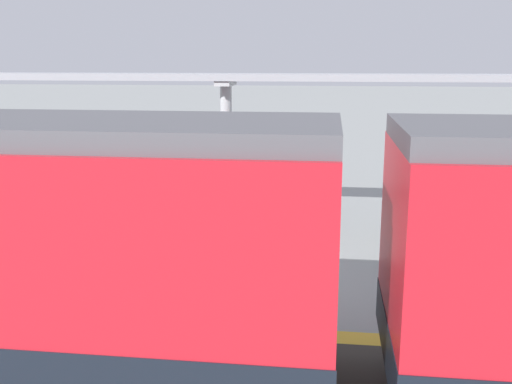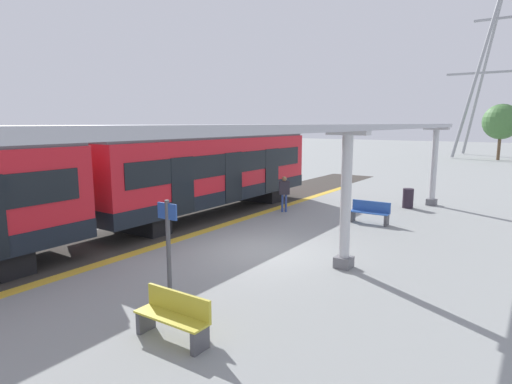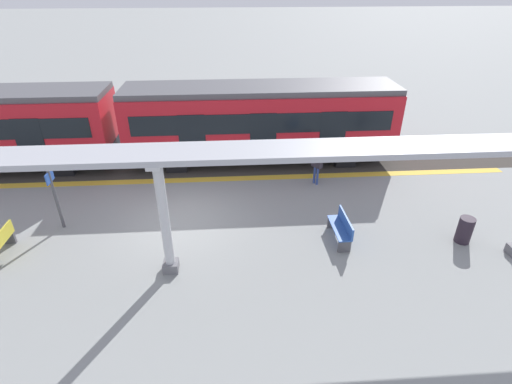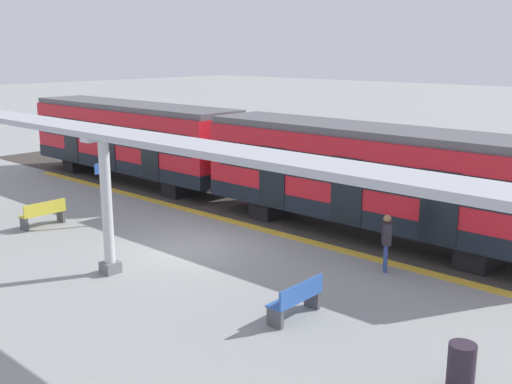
# 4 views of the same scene
# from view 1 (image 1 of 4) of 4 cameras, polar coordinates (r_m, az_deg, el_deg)

# --- Properties ---
(ground_plane) EXTENTS (176.00, 176.00, 0.00)m
(ground_plane) POSITION_cam_1_polar(r_m,az_deg,el_deg) (12.33, -5.08, -7.02)
(ground_plane) COLOR gray
(tactile_edge_strip) EXTENTS (0.42, 27.62, 0.01)m
(tactile_edge_strip) POSITION_cam_1_polar(r_m,az_deg,el_deg) (9.67, -8.91, -12.84)
(tactile_edge_strip) COLOR gold
(tactile_edge_strip) RESTS_ON ground
(canopy_pillar_second) EXTENTS (1.10, 0.44, 3.68)m
(canopy_pillar_second) POSITION_cam_1_polar(r_m,az_deg,el_deg) (14.46, -2.88, 3.60)
(canopy_pillar_second) COLOR slate
(canopy_pillar_second) RESTS_ON ground
(canopy_beam) EXTENTS (1.20, 22.28, 0.16)m
(canopy_beam) POSITION_cam_1_polar(r_m,az_deg,el_deg) (14.27, -2.69, 11.11)
(canopy_beam) COLOR #A8AAB2
(canopy_beam) RESTS_ON canopy_pillar_nearest
(bench_near_end) EXTENTS (1.51, 0.47, 0.86)m
(bench_near_end) POSITION_cam_1_polar(r_m,az_deg,el_deg) (15.58, -23.62, -2.15)
(bench_near_end) COLOR #2C57AA
(bench_near_end) RESTS_ON ground
(bench_mid_platform) EXTENTS (1.50, 0.45, 0.86)m
(bench_mid_platform) POSITION_cam_1_polar(r_m,az_deg,el_deg) (13.83, 18.73, -3.53)
(bench_mid_platform) COLOR gold
(bench_mid_platform) RESTS_ON ground
(platform_info_sign) EXTENTS (0.56, 0.10, 2.20)m
(platform_info_sign) POSITION_cam_1_polar(r_m,az_deg,el_deg) (11.97, 14.08, -1.32)
(platform_info_sign) COLOR #4C4C51
(platform_info_sign) RESTS_ON ground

